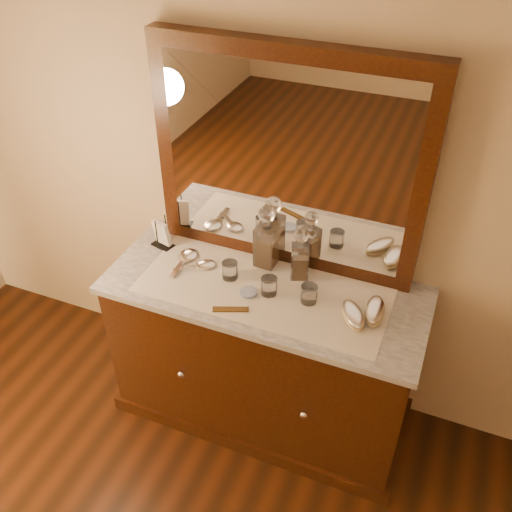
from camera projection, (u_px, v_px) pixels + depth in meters
name	position (u px, v px, depth m)	size (l,w,h in m)	color
dresser_cabinet	(264.00, 356.00, 2.76)	(1.40, 0.55, 0.82)	black
dresser_plinth	(263.00, 403.00, 2.98)	(1.46, 0.59, 0.08)	black
knob_left	(181.00, 374.00, 2.61)	(0.04, 0.04, 0.04)	silver
knob_right	(304.00, 415.00, 2.43)	(0.04, 0.04, 0.04)	silver
marble_top	(264.00, 291.00, 2.50)	(1.44, 0.59, 0.03)	silver
mirror_frame	(287.00, 163.00, 2.37)	(1.20, 0.08, 1.00)	black
mirror_glass	(284.00, 166.00, 2.34)	(1.06, 0.01, 0.86)	white
lace_runner	(263.00, 290.00, 2.47)	(1.10, 0.45, 0.00)	silver
pin_dish	(249.00, 292.00, 2.45)	(0.08, 0.08, 0.01)	silver
comb	(231.00, 309.00, 2.37)	(0.15, 0.03, 0.01)	brown
napkin_rack	(162.00, 235.00, 2.70)	(0.12, 0.09, 0.16)	black
decanter_left	(267.00, 242.00, 2.55)	(0.10, 0.10, 0.31)	#9A5A16
decanter_right	(300.00, 259.00, 2.49)	(0.10, 0.10, 0.26)	#9A5A16
brush_near	(353.00, 316.00, 2.31)	(0.16, 0.19, 0.05)	tan
brush_far	(375.00, 311.00, 2.33)	(0.10, 0.18, 0.05)	tan
hand_mirror_outer	(186.00, 258.00, 2.64)	(0.09, 0.23, 0.02)	silver
hand_mirror_inner	(202.00, 265.00, 2.60)	(0.19, 0.16, 0.02)	silver
tumblers	(269.00, 283.00, 2.45)	(0.45, 0.11, 0.08)	white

